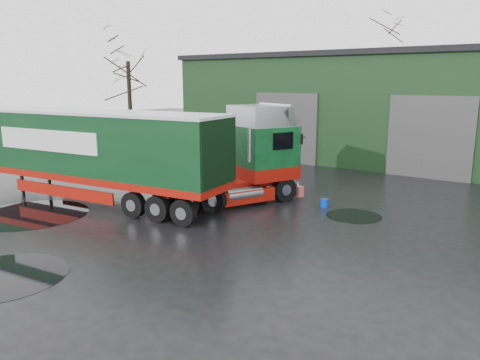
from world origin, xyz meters
name	(u,v)px	position (x,y,z in m)	size (l,w,h in m)	color
ground	(219,254)	(0.00, 0.00, 0.00)	(100.00, 100.00, 0.00)	black
warehouse	(458,108)	(2.00, 20.00, 3.16)	(32.40, 12.40, 6.30)	black
hero_tractor	(225,155)	(-3.20, 4.50, 1.89)	(2.58, 6.09, 3.78)	#0D461E
trailer_left	(93,157)	(-7.50, 1.63, 1.81)	(2.38, 11.63, 3.61)	silver
wash_bucket	(324,203)	(0.25, 6.16, 0.16)	(0.34, 0.34, 0.32)	#082FB9
tree_left	(129,87)	(-17.00, 12.00, 4.25)	(4.40, 4.40, 8.50)	black
tree_back_a	(382,80)	(-6.00, 30.00, 4.75)	(4.40, 4.40, 9.50)	black
puddle_0	(3,276)	(-3.36, -4.30, 0.00)	(3.09, 3.09, 0.01)	black
puddle_1	(354,216)	(1.62, 5.68, 0.00)	(1.95, 1.95, 0.01)	black
puddle_2	(31,214)	(-7.90, -0.88, 0.00)	(4.03, 4.03, 0.01)	black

